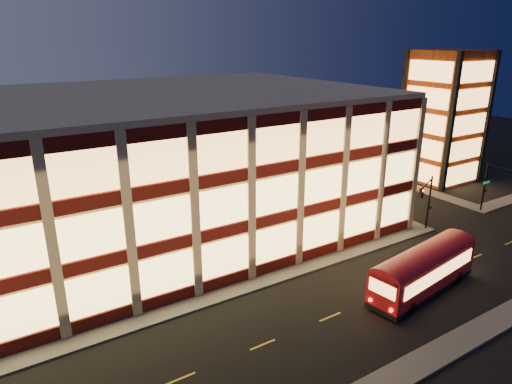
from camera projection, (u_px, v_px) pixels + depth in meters
ground at (242, 296)px, 36.54m from camera, size 200.00×200.00×0.00m
sidewalk_office_south at (203, 300)px, 35.79m from camera, size 54.00×2.00×0.15m
sidewalk_office_east at (323, 189)px, 61.77m from camera, size 2.00×30.00×0.15m
sidewalk_tower_south at (509, 200)px, 57.66m from camera, size 14.00×2.00×0.15m
sidewalk_tower_west at (381, 176)px, 67.37m from camera, size 2.00×30.00×0.15m
office_building at (131, 166)px, 46.19m from camera, size 50.45×30.45×14.50m
stair_tower at (444, 117)px, 63.48m from camera, size 8.60×8.60×18.00m
traffic_signal_far at (427, 197)px, 46.69m from camera, size 3.79×1.87×6.00m
traffic_signal_right at (498, 181)px, 51.75m from camera, size 1.20×4.37×6.00m
trolley_bus at (424, 268)px, 36.58m from camera, size 11.51×4.28×3.81m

